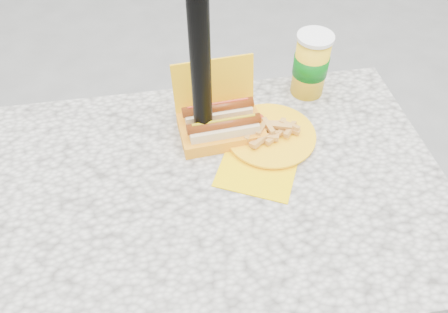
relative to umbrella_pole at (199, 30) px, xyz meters
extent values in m
plane|color=slate|center=(0.00, -0.16, -1.10)|extent=(60.00, 60.00, 0.00)
cube|color=beige|center=(0.00, -0.16, -0.38)|extent=(1.20, 0.80, 0.05)
cylinder|color=black|center=(-0.50, 0.14, -0.75)|extent=(0.07, 0.07, 0.70)
cylinder|color=black|center=(0.50, 0.14, -0.75)|extent=(0.07, 0.07, 0.70)
cylinder|color=black|center=(0.00, 0.00, 0.00)|extent=(0.05, 0.05, 2.20)
cube|color=yellow|center=(0.05, 0.02, -0.33)|extent=(0.24, 0.16, 0.04)
cube|color=yellow|center=(0.04, 0.10, -0.24)|extent=(0.23, 0.05, 0.15)
cube|color=beige|center=(0.05, -0.02, -0.31)|extent=(0.19, 0.07, 0.05)
cylinder|color=#893910|center=(0.05, -0.02, -0.28)|extent=(0.20, 0.04, 0.03)
cylinder|color=#AA8A0B|center=(0.05, -0.02, -0.26)|extent=(0.17, 0.02, 0.01)
cube|color=beige|center=(0.05, 0.05, -0.31)|extent=(0.19, 0.07, 0.05)
cylinder|color=#893910|center=(0.05, 0.05, -0.28)|extent=(0.20, 0.04, 0.03)
cylinder|color=#AB3117|center=(0.05, 0.05, -0.26)|extent=(0.17, 0.02, 0.01)
cube|color=#FFCD00|center=(0.13, -0.12, -0.35)|extent=(0.26, 0.26, 0.00)
cylinder|color=yellow|center=(0.18, -0.02, -0.34)|extent=(0.24, 0.24, 0.01)
cylinder|color=yellow|center=(0.18, -0.02, -0.34)|extent=(0.25, 0.25, 0.01)
cube|color=gold|center=(0.19, 0.00, -0.31)|extent=(0.06, 0.03, 0.02)
cube|color=gold|center=(0.17, -0.05, -0.32)|extent=(0.06, 0.03, 0.01)
cube|color=gold|center=(0.16, -0.02, -0.31)|extent=(0.05, 0.06, 0.01)
cube|color=gold|center=(0.24, -0.03, -0.32)|extent=(0.05, 0.06, 0.02)
cube|color=gold|center=(0.17, -0.05, -0.33)|extent=(0.06, 0.03, 0.02)
cube|color=gold|center=(0.14, -0.05, -0.32)|extent=(0.06, 0.05, 0.01)
cube|color=gold|center=(0.24, -0.02, -0.31)|extent=(0.06, 0.05, 0.02)
cube|color=gold|center=(0.15, -0.06, -0.32)|extent=(0.06, 0.05, 0.02)
cube|color=gold|center=(0.24, -0.02, -0.32)|extent=(0.06, 0.05, 0.01)
cube|color=gold|center=(0.19, -0.05, -0.32)|extent=(0.06, 0.05, 0.01)
cube|color=gold|center=(0.12, -0.03, -0.31)|extent=(0.05, 0.06, 0.01)
cube|color=gold|center=(0.18, -0.02, -0.31)|extent=(0.03, 0.06, 0.01)
cube|color=gold|center=(0.22, -0.01, -0.32)|extent=(0.03, 0.06, 0.01)
cube|color=gold|center=(0.14, -0.02, -0.32)|extent=(0.06, 0.04, 0.02)
cube|color=gold|center=(0.19, -0.02, -0.32)|extent=(0.04, 0.06, 0.02)
cube|color=gold|center=(0.17, -0.04, -0.32)|extent=(0.06, 0.03, 0.02)
cube|color=gold|center=(0.18, -0.02, -0.32)|extent=(0.06, 0.03, 0.01)
cube|color=gold|center=(0.21, -0.02, -0.31)|extent=(0.06, 0.03, 0.02)
ellipsoid|color=#AB3117|center=(0.15, 0.04, -0.33)|extent=(0.05, 0.05, 0.02)
cube|color=#A92821|center=(0.20, -0.01, -0.32)|extent=(0.10, 0.01, 0.00)
cylinder|color=yellow|center=(0.34, 0.16, -0.26)|extent=(0.10, 0.10, 0.19)
cylinder|color=#05610E|center=(0.34, 0.16, -0.25)|extent=(0.10, 0.10, 0.06)
cylinder|color=white|center=(0.34, 0.16, -0.16)|extent=(0.11, 0.11, 0.01)
camera|label=1|loc=(-0.09, -0.84, 0.52)|focal=35.00mm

